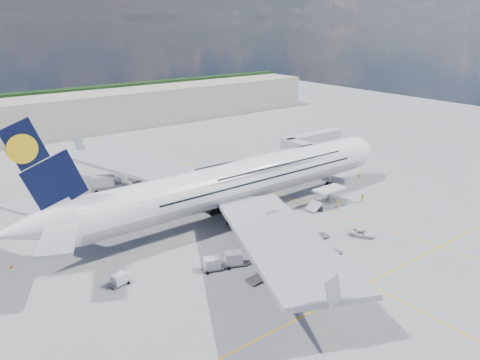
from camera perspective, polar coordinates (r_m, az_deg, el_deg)
ground at (r=81.05m, az=4.07°, el=-6.55°), size 300.00×300.00×0.00m
taxi_line_main at (r=81.05m, az=4.07°, el=-6.55°), size 0.25×220.00×0.01m
taxi_line_cross at (r=69.23m, az=15.29°, el=-12.05°), size 120.00×0.25×0.01m
taxi_line_diag at (r=96.54m, az=6.41°, el=-2.29°), size 14.16×99.06×0.01m
airliner at (r=85.73m, az=-0.10°, el=-0.07°), size 77.26×79.15×23.71m
jet_bridge at (r=112.47m, az=8.56°, el=4.39°), size 18.80×12.10×8.50m
cargo_loader at (r=93.43m, az=10.69°, el=-2.43°), size 8.53×3.20×3.67m
terminal at (r=159.84m, az=-19.14°, el=7.61°), size 180.00×16.00×12.00m
tree_line at (r=215.97m, az=-12.92°, el=10.40°), size 160.00×6.00×8.00m
dolly_row_a at (r=67.34m, az=2.17°, el=-11.88°), size 3.61×2.18×0.50m
dolly_row_b at (r=70.62m, az=-0.78°, el=-9.57°), size 3.83×3.04×2.14m
dolly_row_c at (r=69.57m, az=-3.42°, el=-10.17°), size 3.51×2.67×1.98m
dolly_back at (r=68.11m, az=-14.51°, el=-11.64°), size 2.98×2.13×1.70m
dolly_nose_far at (r=80.14m, az=9.58°, el=-6.79°), size 3.70×2.40×0.50m
dolly_nose_near at (r=75.28m, az=11.27°, el=-8.75°), size 2.99×1.71×0.43m
baggage_tug at (r=71.70m, az=7.64°, el=-9.70°), size 2.76×1.95×1.57m
catering_truck_inner at (r=98.90m, az=-9.67°, el=-0.68°), size 7.69×5.03×4.25m
catering_truck_outer at (r=102.79m, az=-15.96°, el=-0.54°), size 6.86×4.49×3.79m
service_van at (r=82.35m, az=14.69°, el=-6.29°), size 3.83×4.65×1.18m
crew_nose at (r=110.85m, az=14.30°, el=0.61°), size 0.75×0.54×1.93m
crew_loader at (r=96.77m, az=14.73°, el=-2.17°), size 1.14×1.17×1.90m
crew_wing at (r=73.03m, az=3.96°, el=-8.82°), size 0.90×1.12×1.78m
crew_van at (r=93.34m, az=11.76°, el=-2.82°), size 0.72×0.90×1.61m
crew_tug at (r=68.53m, az=9.38°, el=-10.96°), size 1.36×0.86×2.01m
cone_nose at (r=104.06m, az=11.83°, el=-0.82°), size 0.46×0.46×0.59m
cone_wing_left_inner at (r=99.69m, az=-7.87°, el=-1.50°), size 0.39×0.39×0.49m
cone_wing_left_outer at (r=102.58m, az=-17.06°, el=-1.57°), size 0.46×0.46×0.58m
cone_wing_right_inner at (r=77.27m, az=5.55°, el=-7.70°), size 0.49×0.49×0.63m
cone_wing_right_outer at (r=69.51m, az=3.91°, el=-10.94°), size 0.47×0.47×0.59m
cone_tail at (r=78.08m, az=-26.16°, el=-9.44°), size 0.50×0.50×0.64m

